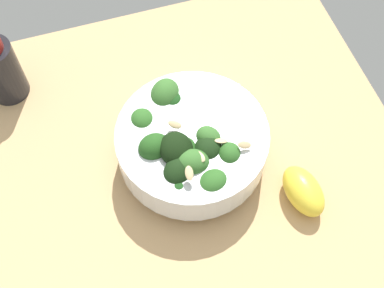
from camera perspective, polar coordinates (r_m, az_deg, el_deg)
ground_plane at (r=71.22cm, az=-1.47°, el=-5.91°), size 65.57×65.57×4.67cm
bowl_of_broccoli at (r=67.12cm, az=-0.17°, el=0.07°), size 20.50×19.87×9.72cm
lemon_wedge at (r=68.21cm, az=12.27°, el=-5.13°), size 7.99×5.35×4.26cm
bottle_tall at (r=77.91cm, az=-20.60°, el=7.88°), size 5.60×5.60×11.77cm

